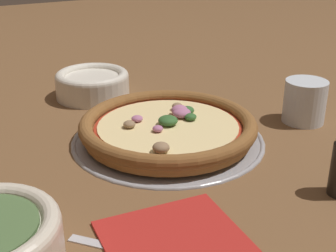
{
  "coord_description": "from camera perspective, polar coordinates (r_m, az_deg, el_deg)",
  "views": [
    {
      "loc": [
        0.32,
        0.61,
        0.33
      ],
      "look_at": [
        0.0,
        0.0,
        0.03
      ],
      "focal_mm": 50.0,
      "sensor_mm": 36.0,
      "label": 1
    }
  ],
  "objects": [
    {
      "name": "napkin",
      "position": [
        0.54,
        0.54,
        -13.24
      ],
      "size": [
        0.16,
        0.14,
        0.01
      ],
      "rotation": [
        0.0,
        0.0,
        -0.07
      ],
      "color": "#B2231E",
      "rests_on": "ground_plane"
    },
    {
      "name": "pizza_tray",
      "position": [
        0.76,
        0.0,
        -1.56
      ],
      "size": [
        0.31,
        0.31,
        0.01
      ],
      "color": "#9E9EA3",
      "rests_on": "ground_plane"
    },
    {
      "name": "pizza",
      "position": [
        0.75,
        0.01,
        -0.09
      ],
      "size": [
        0.29,
        0.29,
        0.04
      ],
      "color": "#A86B33",
      "rests_on": "pizza_tray"
    },
    {
      "name": "bowl_near",
      "position": [
        0.96,
        -9.2,
        5.16
      ],
      "size": [
        0.15,
        0.15,
        0.05
      ],
      "color": "silver",
      "rests_on": "ground_plane"
    },
    {
      "name": "ground_plane",
      "position": [
        0.76,
        0.0,
        -1.77
      ],
      "size": [
        3.0,
        3.0,
        0.0
      ],
      "primitive_type": "plane",
      "color": "brown"
    },
    {
      "name": "drinking_cup",
      "position": [
        0.85,
        16.33,
        2.89
      ],
      "size": [
        0.07,
        0.07,
        0.08
      ],
      "color": "silver",
      "rests_on": "ground_plane"
    }
  ]
}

